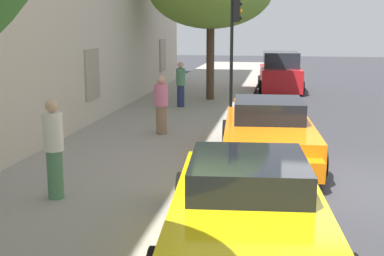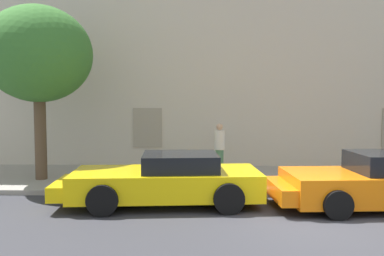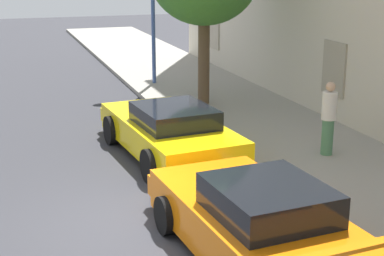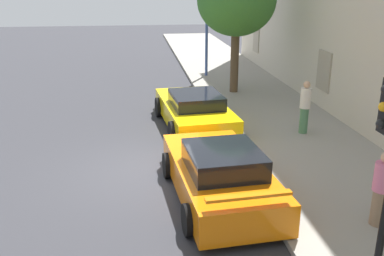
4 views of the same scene
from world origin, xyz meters
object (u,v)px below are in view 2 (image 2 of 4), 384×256
sportscar_yellow_flank (370,183)px  tree_midblock (38,55)px  pedestrian_bystander (220,148)px  sportscar_red_lead (160,181)px

sportscar_yellow_flank → tree_midblock: (-9.28, 2.53, 3.46)m
tree_midblock → pedestrian_bystander: (5.69, 1.01, -3.03)m
sportscar_yellow_flank → tree_midblock: size_ratio=0.90×
sportscar_yellow_flank → pedestrian_bystander: bearing=135.4°
sportscar_yellow_flank → tree_midblock: bearing=164.7°
sportscar_yellow_flank → pedestrian_bystander: (-3.59, 3.54, 0.43)m
sportscar_red_lead → sportscar_yellow_flank: bearing=-1.4°
sportscar_yellow_flank → pedestrian_bystander: 5.06m
pedestrian_bystander → tree_midblock: bearing=-170.0°
sportscar_red_lead → sportscar_yellow_flank: size_ratio=1.07×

